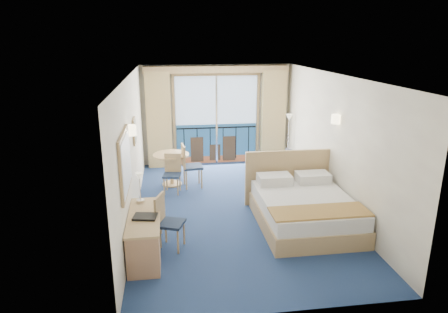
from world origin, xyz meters
TOP-DOWN VIEW (x-y plane):
  - floor at (0.00, 0.00)m, footprint 6.50×6.50m
  - room_walls at (0.00, 0.00)m, footprint 4.04×6.54m
  - balcony_door at (-0.01, 3.22)m, footprint 2.36×0.03m
  - curtain_left at (-1.55, 3.07)m, footprint 0.65×0.22m
  - curtain_right at (1.55, 3.07)m, footprint 0.65×0.22m
  - pelmet at (0.00, 3.10)m, footprint 3.80×0.25m
  - mirror at (-1.97, -1.50)m, footprint 0.05×1.25m
  - wall_print at (-1.97, 0.45)m, footprint 0.04×0.42m
  - sconce_left at (-1.94, -0.60)m, footprint 0.18×0.18m
  - sconce_right at (1.94, -0.15)m, footprint 0.18×0.18m
  - bed at (1.14, -0.84)m, footprint 1.84×2.18m
  - nightstand at (1.79, 0.60)m, footprint 0.38×0.36m
  - phone at (1.82, 0.63)m, footprint 0.18×0.15m
  - armchair at (1.44, 1.42)m, footprint 1.07×1.08m
  - floor_lamp at (1.85, 2.57)m, footprint 0.20×0.20m
  - desk at (-1.74, -1.95)m, footprint 0.50×1.47m
  - desk_chair at (-1.39, -1.38)m, footprint 0.52×0.51m
  - folder at (-1.71, -1.64)m, footprint 0.40×0.33m
  - desk_lamp at (-1.82, -1.01)m, footprint 0.13×0.13m
  - round_table at (-1.27, 1.62)m, footprint 0.84×0.84m
  - table_chair_a at (-0.87, 1.41)m, footprint 0.49×0.48m
  - table_chair_b at (-1.26, 1.16)m, footprint 0.44×0.45m

SIDE VIEW (x-z plane):
  - floor at x=0.00m, z-range 0.00..0.00m
  - nightstand at x=1.79m, z-range 0.00..0.49m
  - bed at x=1.14m, z-range -0.25..0.90m
  - armchair at x=1.44m, z-range 0.00..0.74m
  - desk at x=-1.74m, z-range 0.04..0.72m
  - table_chair_b at x=-1.26m, z-range 0.06..0.93m
  - desk_chair at x=-1.39m, z-range 0.06..0.99m
  - phone at x=1.82m, z-range 0.49..0.57m
  - round_table at x=-1.27m, z-range 0.20..0.95m
  - table_chair_a at x=-0.87m, z-range 0.07..1.09m
  - folder at x=-1.71m, z-range 0.69..0.72m
  - desk_lamp at x=-1.82m, z-range 0.81..1.32m
  - floor_lamp at x=1.85m, z-range 0.37..1.82m
  - balcony_door at x=-0.01m, z-range -0.12..2.40m
  - curtain_left at x=-1.55m, z-range 0.00..2.55m
  - curtain_right at x=1.55m, z-range 0.00..2.55m
  - mirror at x=-1.97m, z-range 1.08..2.03m
  - wall_print at x=-1.97m, z-range 1.34..1.86m
  - room_walls at x=0.00m, z-range 0.42..3.14m
  - sconce_left at x=-1.94m, z-range 1.76..1.94m
  - sconce_right at x=1.94m, z-range 1.76..1.94m
  - pelmet at x=0.00m, z-range 2.49..2.67m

